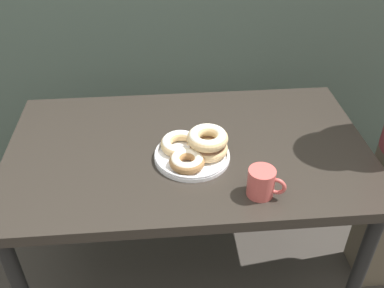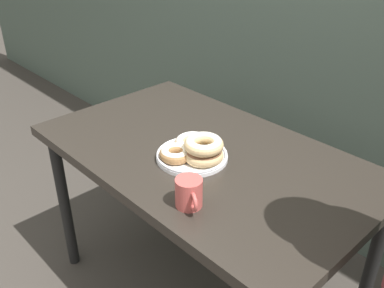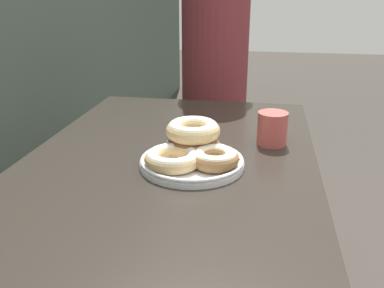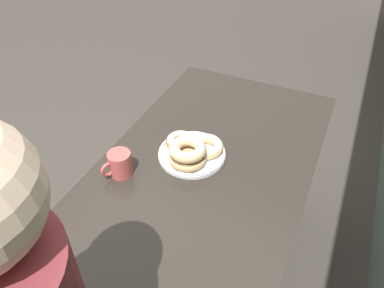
{
  "view_description": "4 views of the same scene",
  "coord_description": "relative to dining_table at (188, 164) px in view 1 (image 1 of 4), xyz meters",
  "views": [
    {
      "loc": [
        -0.09,
        -0.88,
        1.67
      ],
      "look_at": [
        0.01,
        0.27,
        0.82
      ],
      "focal_mm": 40.0,
      "sensor_mm": 36.0,
      "label": 1
    },
    {
      "loc": [
        0.97,
        -0.64,
        1.56
      ],
      "look_at": [
        0.01,
        0.27,
        0.82
      ],
      "focal_mm": 40.0,
      "sensor_mm": 36.0,
      "label": 2
    },
    {
      "loc": [
        -0.96,
        0.1,
        1.19
      ],
      "look_at": [
        0.01,
        0.27,
        0.82
      ],
      "focal_mm": 40.0,
      "sensor_mm": 36.0,
      "label": 3
    },
    {
      "loc": [
        0.99,
        0.72,
        1.72
      ],
      "look_at": [
        0.01,
        0.27,
        0.82
      ],
      "focal_mm": 35.0,
      "sensor_mm": 36.0,
      "label": 4
    }
  ],
  "objects": [
    {
      "name": "donut_plate",
      "position": [
        0.02,
        -0.07,
        0.12
      ],
      "size": [
        0.28,
        0.26,
        0.1
      ],
      "color": "white",
      "rests_on": "dining_table"
    },
    {
      "name": "dining_table",
      "position": [
        0.0,
        0.0,
        0.0
      ],
      "size": [
        1.28,
        0.76,
        0.76
      ],
      "color": "#28231E",
      "rests_on": "ground_plane"
    },
    {
      "name": "coffee_mug",
      "position": [
        0.2,
        -0.26,
        0.13
      ],
      "size": [
        0.11,
        0.08,
        0.09
      ],
      "color": "#B74C47",
      "rests_on": "dining_table"
    }
  ]
}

